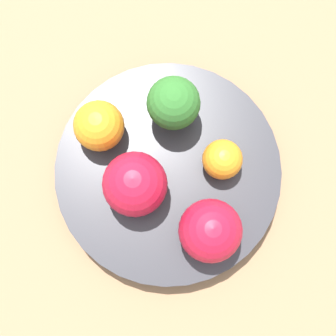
{
  "coord_description": "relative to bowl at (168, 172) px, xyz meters",
  "views": [
    {
      "loc": [
        0.05,
        0.07,
        0.51
      ],
      "look_at": [
        0.0,
        0.0,
        0.06
      ],
      "focal_mm": 50.0,
      "sensor_mm": 36.0,
      "label": 1
    }
  ],
  "objects": [
    {
      "name": "orange_front",
      "position": [
        -0.05,
        0.02,
        0.03
      ],
      "size": [
        0.04,
        0.04,
        0.04
      ],
      "color": "orange",
      "rests_on": "bowl"
    },
    {
      "name": "broccoli",
      "position": [
        -0.04,
        -0.05,
        0.05
      ],
      "size": [
        0.05,
        0.05,
        0.06
      ],
      "color": "#99C17A",
      "rests_on": "bowl"
    },
    {
      "name": "orange_back",
      "position": [
        0.04,
        -0.07,
        0.04
      ],
      "size": [
        0.05,
        0.05,
        0.05
      ],
      "color": "orange",
      "rests_on": "bowl"
    },
    {
      "name": "apple_green",
      "position": [
        0.0,
        0.07,
        0.04
      ],
      "size": [
        0.06,
        0.06,
        0.06
      ],
      "color": "#B7142D",
      "rests_on": "bowl"
    },
    {
      "name": "apple_red",
      "position": [
        0.04,
        -0.0,
        0.04
      ],
      "size": [
        0.06,
        0.06,
        0.06
      ],
      "color": "#B7142D",
      "rests_on": "bowl"
    },
    {
      "name": "ground_plane",
      "position": [
        0.0,
        0.0,
        -0.03
      ],
      "size": [
        6.0,
        6.0,
        0.0
      ],
      "primitive_type": "plane",
      "color": "gray"
    },
    {
      "name": "table_surface",
      "position": [
        0.0,
        0.0,
        -0.02
      ],
      "size": [
        1.2,
        1.2,
        0.02
      ],
      "color": "#936D4C",
      "rests_on": "ground_plane"
    },
    {
      "name": "bowl",
      "position": [
        0.0,
        0.0,
        0.0
      ],
      "size": [
        0.23,
        0.23,
        0.03
      ],
      "color": "#2D2D33",
      "rests_on": "table_surface"
    }
  ]
}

